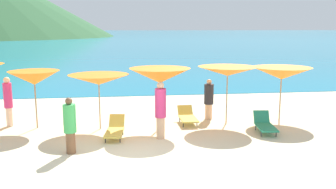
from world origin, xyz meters
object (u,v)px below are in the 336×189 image
(beachgoer_1, at_px, (8,100))
(beachgoer_3, at_px, (161,109))
(lounge_chair_4, at_px, (115,129))
(umbrella_1, at_px, (34,78))
(beachgoer_2, at_px, (70,125))
(lounge_chair_0, at_px, (265,124))
(lounge_chair_2, at_px, (187,116))
(umbrella_3, at_px, (160,76))
(umbrella_2, at_px, (99,80))
(umbrella_5, at_px, (282,73))
(beachgoer_0, at_px, (209,99))
(umbrella_4, at_px, (228,71))

(beachgoer_1, xyz_separation_m, beachgoer_3, (5.41, -2.29, 0.01))
(lounge_chair_4, relative_size, beachgoer_3, 0.86)
(umbrella_1, height_order, beachgoer_2, umbrella_1)
(lounge_chair_0, relative_size, beachgoer_3, 0.79)
(lounge_chair_2, xyz_separation_m, beachgoer_1, (-6.66, 0.44, 0.73))
(lounge_chair_0, bearing_deg, umbrella_3, 173.96)
(umbrella_3, bearing_deg, lounge_chair_0, -13.82)
(umbrella_2, bearing_deg, lounge_chair_4, -63.78)
(lounge_chair_4, height_order, beachgoer_1, beachgoer_1)
(umbrella_1, relative_size, umbrella_2, 0.95)
(umbrella_2, height_order, lounge_chair_2, umbrella_2)
(umbrella_5, height_order, beachgoer_3, umbrella_5)
(umbrella_2, relative_size, beachgoer_0, 1.38)
(umbrella_2, height_order, beachgoer_3, umbrella_2)
(umbrella_4, height_order, lounge_chair_0, umbrella_4)
(umbrella_3, distance_m, beachgoer_3, 1.51)
(lounge_chair_2, bearing_deg, umbrella_1, 179.21)
(lounge_chair_4, xyz_separation_m, beachgoer_1, (-3.91, 1.92, 0.73))
(umbrella_2, height_order, umbrella_4, umbrella_4)
(umbrella_4, relative_size, beachgoer_1, 1.22)
(beachgoer_1, bearing_deg, umbrella_2, 23.20)
(lounge_chair_2, bearing_deg, beachgoer_0, 28.47)
(umbrella_5, xyz_separation_m, beachgoer_2, (-7.74, -2.97, -1.01))
(umbrella_3, height_order, lounge_chair_0, umbrella_3)
(beachgoer_1, relative_size, beachgoer_2, 1.11)
(lounge_chair_0, relative_size, lounge_chair_4, 0.91)
(umbrella_2, xyz_separation_m, umbrella_5, (7.02, 0.39, 0.07))
(umbrella_1, bearing_deg, beachgoer_1, 160.08)
(umbrella_5, relative_size, beachgoer_1, 1.37)
(umbrella_1, relative_size, beachgoer_2, 1.27)
(umbrella_4, bearing_deg, lounge_chair_2, 170.56)
(lounge_chair_4, bearing_deg, lounge_chair_0, 5.56)
(lounge_chair_0, xyz_separation_m, lounge_chair_2, (-2.47, 1.57, -0.01))
(umbrella_2, xyz_separation_m, lounge_chair_4, (0.54, -1.10, -1.54))
(umbrella_2, height_order, beachgoer_1, umbrella_2)
(umbrella_4, height_order, umbrella_5, umbrella_4)
(umbrella_1, distance_m, beachgoer_3, 4.82)
(umbrella_1, height_order, lounge_chair_4, umbrella_1)
(umbrella_2, relative_size, lounge_chair_0, 1.48)
(umbrella_1, bearing_deg, beachgoer_2, -62.37)
(umbrella_5, distance_m, lounge_chair_2, 4.06)
(umbrella_5, bearing_deg, beachgoer_3, -159.44)
(lounge_chair_2, height_order, beachgoer_0, beachgoer_0)
(umbrella_2, xyz_separation_m, beachgoer_2, (-0.72, -2.58, -0.94))
(umbrella_4, distance_m, umbrella_5, 2.27)
(umbrella_4, xyz_separation_m, lounge_chair_2, (-1.47, 0.24, -1.75))
(umbrella_3, height_order, lounge_chair_4, umbrella_3)
(beachgoer_3, bearing_deg, beachgoer_0, -34.87)
(lounge_chair_0, relative_size, beachgoer_1, 0.81)
(beachgoer_0, distance_m, beachgoer_1, 7.62)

